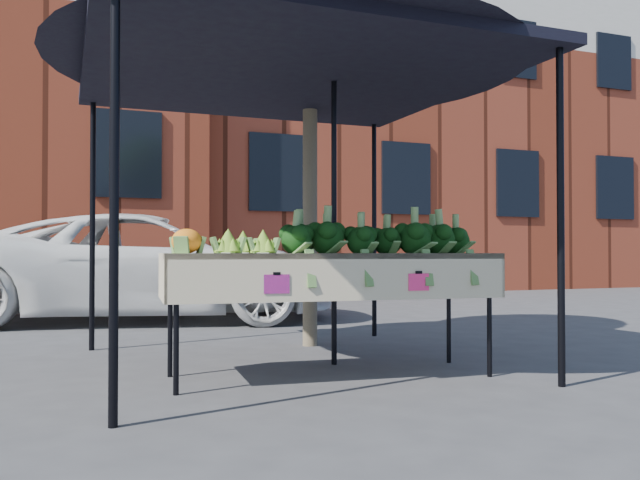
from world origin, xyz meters
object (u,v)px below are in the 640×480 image
Objects in this scene: canopy at (290,195)px; table at (330,315)px; street_tree at (310,135)px; vehicle at (151,131)px.

table is at bearing -77.89° from canopy.
table is 1.08m from canopy.
vehicle is at bearing 110.67° from street_tree.
vehicle is at bearing 99.01° from table.
canopy is at bearing -158.45° from vehicle.
canopy is at bearing -118.34° from street_tree.
vehicle reaches higher than street_tree.
table is 0.78× the size of canopy.
canopy reaches higher than table.
table is 2.28m from street_tree.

